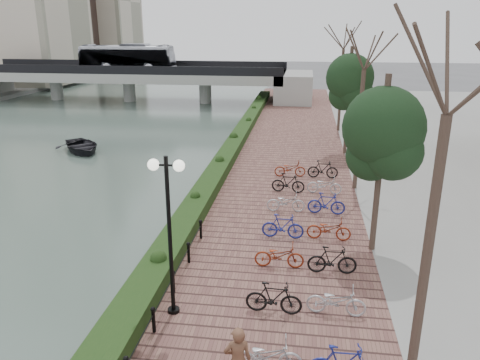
# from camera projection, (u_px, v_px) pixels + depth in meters

# --- Properties ---
(river_water) EXTENTS (30.00, 130.00, 0.02)m
(river_water) POSITION_uv_depth(u_px,v_px,m) (37.00, 142.00, 35.87)
(river_water) COLOR #4C5F56
(river_water) RESTS_ON ground
(promenade) EXTENTS (8.00, 75.00, 0.50)m
(promenade) POSITION_uv_depth(u_px,v_px,m) (279.00, 180.00, 26.28)
(promenade) COLOR brown
(promenade) RESTS_ON ground
(hedge) EXTENTS (1.10, 56.00, 0.60)m
(hedge) POSITION_uv_depth(u_px,v_px,m) (226.00, 157.00, 28.90)
(hedge) COLOR #183613
(hedge) RESTS_ON promenade
(chain_fence) EXTENTS (0.10, 14.10, 0.70)m
(chain_fence) POSITION_uv_depth(u_px,v_px,m) (141.00, 344.00, 11.86)
(chain_fence) COLOR black
(chain_fence) RESTS_ON promenade
(lamppost) EXTENTS (1.02, 0.32, 4.77)m
(lamppost) POSITION_uv_depth(u_px,v_px,m) (168.00, 203.00, 12.73)
(lamppost) COLOR black
(lamppost) RESTS_ON promenade
(bicycle_parking) EXTENTS (2.40, 17.32, 1.00)m
(bicycle_parking) POSITION_uv_depth(u_px,v_px,m) (305.00, 227.00, 18.43)
(bicycle_parking) COLOR #B9B9BE
(bicycle_parking) RESTS_ON promenade
(street_trees) EXTENTS (3.20, 37.12, 6.80)m
(street_trees) POSITION_uv_depth(u_px,v_px,m) (367.00, 143.00, 20.15)
(street_trees) COLOR #3B2E23
(street_trees) RESTS_ON promenade
(bridge) EXTENTS (36.00, 10.77, 6.50)m
(bridge) POSITION_uv_depth(u_px,v_px,m) (128.00, 72.00, 53.60)
(bridge) COLOR #A2A29D
(bridge) RESTS_ON ground
(boat) EXTENTS (5.02, 5.12, 0.87)m
(boat) POSITION_uv_depth(u_px,v_px,m) (81.00, 146.00, 32.80)
(boat) COLOR black
(boat) RESTS_ON river_water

